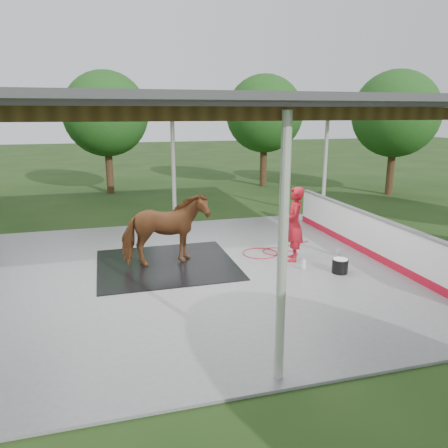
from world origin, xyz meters
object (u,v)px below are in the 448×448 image
object	(u,v)px
handler	(294,224)
horse	(165,230)
wash_bucket	(340,266)
dasher_board	(369,236)

from	to	relation	value
handler	horse	bearing A→B (deg)	-76.58
wash_bucket	horse	bearing A→B (deg)	156.82
wash_bucket	dasher_board	bearing A→B (deg)	35.61
horse	handler	xyz separation A→B (m)	(3.31, -0.52, 0.05)
dasher_board	wash_bucket	xyz separation A→B (m)	(-1.48, -1.06, -0.36)
horse	handler	distance (m)	3.35
dasher_board	handler	world-z (taller)	handler
dasher_board	wash_bucket	distance (m)	1.85
handler	wash_bucket	distance (m)	1.60
horse	wash_bucket	distance (m)	4.43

